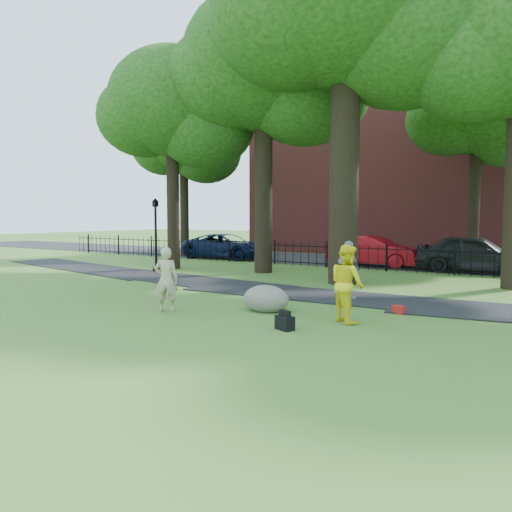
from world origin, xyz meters
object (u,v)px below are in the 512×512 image
Objects in this scene: woman at (166,279)px; red_sedan at (374,251)px; man at (347,283)px; big_tree at (351,6)px; lamppost at (156,236)px; boulder at (266,297)px.

woman is 14.48m from red_sedan.
big_tree is at bearing -32.71° from man.
big_tree reaches higher than woman.
lamppost reaches higher than red_sedan.
big_tree is 3.07× the size of red_sedan.
woman reaches higher than boulder.
red_sedan is at bearing 97.36° from boulder.
man is at bearing 165.37° from woman.
big_tree is 11.54m from man.
big_tree is 4.28× the size of lamppost.
woman is at bearing -103.44° from big_tree.
boulder is at bearing 31.64° from man.
man is 0.40× the size of red_sedan.
big_tree is 11.03× the size of boulder.
boulder is 0.28× the size of red_sedan.
lamppost is (-11.55, 5.35, 0.71)m from man.
boulder is at bearing -177.05° from woman.
man is at bearing -2.87° from boulder.
woman is 0.52× the size of lamppost.
red_sedan is at bearing 101.44° from big_tree.
red_sedan is (-1.35, 6.65, -9.37)m from big_tree.
big_tree is at bearing 92.98° from boulder.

